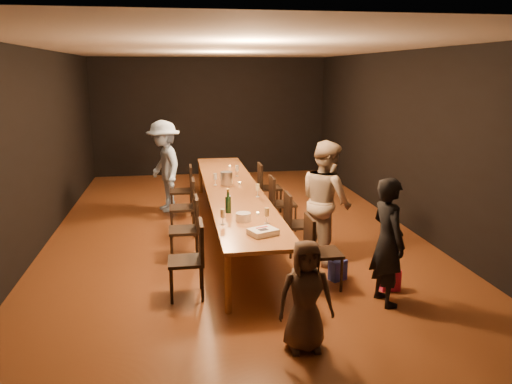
{
  "coord_description": "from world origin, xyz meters",
  "views": [
    {
      "loc": [
        -0.91,
        -8.03,
        2.65
      ],
      "look_at": [
        0.17,
        -1.32,
        1.0
      ],
      "focal_mm": 35.0,
      "sensor_mm": 36.0,
      "label": 1
    }
  ],
  "objects": [
    {
      "name": "ground",
      "position": [
        0.0,
        0.0,
        0.0
      ],
      "size": [
        10.0,
        10.0,
        0.0
      ],
      "primitive_type": "plane",
      "color": "#4D2313",
      "rests_on": "ground"
    },
    {
      "name": "room_shell",
      "position": [
        0.0,
        0.0,
        2.08
      ],
      "size": [
        6.04,
        10.04,
        3.02
      ],
      "color": "black",
      "rests_on": "ground"
    },
    {
      "name": "table",
      "position": [
        0.0,
        0.0,
        0.7
      ],
      "size": [
        0.9,
        6.0,
        0.75
      ],
      "color": "brown",
      "rests_on": "ground"
    },
    {
      "name": "chair_right_0",
      "position": [
        0.85,
        -2.4,
        0.47
      ],
      "size": [
        0.42,
        0.42,
        0.93
      ],
      "primitive_type": null,
      "rotation": [
        0.0,
        0.0,
        -1.57
      ],
      "color": "black",
      "rests_on": "ground"
    },
    {
      "name": "chair_right_1",
      "position": [
        0.85,
        -1.2,
        0.47
      ],
      "size": [
        0.42,
        0.42,
        0.93
      ],
      "primitive_type": null,
      "rotation": [
        0.0,
        0.0,
        -1.57
      ],
      "color": "black",
      "rests_on": "ground"
    },
    {
      "name": "chair_right_2",
      "position": [
        0.85,
        0.0,
        0.47
      ],
      "size": [
        0.42,
        0.42,
        0.93
      ],
      "primitive_type": null,
      "rotation": [
        0.0,
        0.0,
        -1.57
      ],
      "color": "black",
      "rests_on": "ground"
    },
    {
      "name": "chair_right_3",
      "position": [
        0.85,
        1.2,
        0.47
      ],
      "size": [
        0.42,
        0.42,
        0.93
      ],
      "primitive_type": null,
      "rotation": [
        0.0,
        0.0,
        -1.57
      ],
      "color": "black",
      "rests_on": "ground"
    },
    {
      "name": "chair_left_0",
      "position": [
        -0.85,
        -2.4,
        0.47
      ],
      "size": [
        0.42,
        0.42,
        0.93
      ],
      "primitive_type": null,
      "rotation": [
        0.0,
        0.0,
        1.57
      ],
      "color": "black",
      "rests_on": "ground"
    },
    {
      "name": "chair_left_1",
      "position": [
        -0.85,
        -1.2,
        0.47
      ],
      "size": [
        0.42,
        0.42,
        0.93
      ],
      "primitive_type": null,
      "rotation": [
        0.0,
        0.0,
        1.57
      ],
      "color": "black",
      "rests_on": "ground"
    },
    {
      "name": "chair_left_2",
      "position": [
        -0.85,
        0.0,
        0.47
      ],
      "size": [
        0.42,
        0.42,
        0.93
      ],
      "primitive_type": null,
      "rotation": [
        0.0,
        0.0,
        1.57
      ],
      "color": "black",
      "rests_on": "ground"
    },
    {
      "name": "chair_left_3",
      "position": [
        -0.85,
        1.2,
        0.47
      ],
      "size": [
        0.42,
        0.42,
        0.93
      ],
      "primitive_type": null,
      "rotation": [
        0.0,
        0.0,
        1.57
      ],
      "color": "black",
      "rests_on": "ground"
    },
    {
      "name": "woman_birthday",
      "position": [
        1.44,
        -2.93,
        0.75
      ],
      "size": [
        0.43,
        0.59,
        1.5
      ],
      "primitive_type": "imported",
      "rotation": [
        0.0,
        0.0,
        1.7
      ],
      "color": "black",
      "rests_on": "ground"
    },
    {
      "name": "woman_tan",
      "position": [
        1.15,
        -1.47,
        0.86
      ],
      "size": [
        0.84,
        0.97,
        1.73
      ],
      "primitive_type": "imported",
      "rotation": [
        0.0,
        0.0,
        1.82
      ],
      "color": "tan",
      "rests_on": "ground"
    },
    {
      "name": "man_blue",
      "position": [
        -1.15,
        1.53,
        0.88
      ],
      "size": [
        0.97,
        1.28,
        1.75
      ],
      "primitive_type": "imported",
      "rotation": [
        0.0,
        0.0,
        -1.25
      ],
      "color": "#9ABDEE",
      "rests_on": "ground"
    },
    {
      "name": "child",
      "position": [
        0.26,
        -3.76,
        0.56
      ],
      "size": [
        0.55,
        0.37,
        1.11
      ],
      "primitive_type": "imported",
      "rotation": [
        0.0,
        0.0,
        -0.02
      ],
      "color": "#453226",
      "rests_on": "ground"
    },
    {
      "name": "gift_bag_red",
      "position": [
        1.64,
        -2.63,
        0.14
      ],
      "size": [
        0.24,
        0.13,
        0.28
      ],
      "primitive_type": "cube",
      "rotation": [
        0.0,
        0.0,
        -0.02
      ],
      "color": "#DD2153",
      "rests_on": "ground"
    },
    {
      "name": "gift_bag_blue",
      "position": [
        1.1,
        -2.22,
        0.13
      ],
      "size": [
        0.25,
        0.22,
        0.27
      ],
      "primitive_type": "cube",
      "rotation": [
        0.0,
        0.0,
        0.42
      ],
      "color": "#283CAE",
      "rests_on": "ground"
    },
    {
      "name": "birthday_cake",
      "position": [
        0.07,
        -2.46,
        0.79
      ],
      "size": [
        0.39,
        0.35,
        0.08
      ],
      "rotation": [
        0.0,
        0.0,
        0.39
      ],
      "color": "white",
      "rests_on": "table"
    },
    {
      "name": "plate_stack",
      "position": [
        -0.08,
        -1.87,
        0.81
      ],
      "size": [
        0.2,
        0.2,
        0.11
      ],
      "primitive_type": "cylinder",
      "rotation": [
        0.0,
        0.0,
        -0.02
      ],
      "color": "white",
      "rests_on": "table"
    },
    {
      "name": "champagne_bottle",
      "position": [
        -0.24,
        -1.44,
        0.92
      ],
      "size": [
        0.09,
        0.09,
        0.34
      ],
      "primitive_type": null,
      "rotation": [
        0.0,
        0.0,
        0.18
      ],
      "color": "black",
      "rests_on": "table"
    },
    {
      "name": "ice_bucket",
      "position": [
        -0.08,
        0.3,
        0.86
      ],
      "size": [
        0.21,
        0.21,
        0.23
      ],
      "primitive_type": "cylinder",
      "rotation": [
        0.0,
        0.0,
        -0.05
      ],
      "color": "silver",
      "rests_on": "table"
    },
    {
      "name": "wineglass_0",
      "position": [
        -0.36,
        -1.98,
        0.85
      ],
      "size": [
        0.06,
        0.06,
        0.21
      ],
      "primitive_type": null,
      "color": "beige",
      "rests_on": "table"
    },
    {
      "name": "wineglass_1",
      "position": [
        0.2,
        -2.01,
        0.85
      ],
      "size": [
        0.06,
        0.06,
        0.21
      ],
      "primitive_type": null,
      "color": "beige",
      "rests_on": "table"
    },
    {
      "name": "wineglass_2",
      "position": [
        -0.21,
        -1.29,
        0.85
      ],
      "size": [
        0.06,
        0.06,
        0.21
      ],
      "primitive_type": null,
      "color": "silver",
      "rests_on": "table"
    },
    {
      "name": "wineglass_3",
      "position": [
        0.31,
        -0.62,
        0.85
      ],
      "size": [
        0.06,
        0.06,
        0.21
      ],
      "primitive_type": null,
      "color": "beige",
      "rests_on": "table"
    },
    {
      "name": "wineglass_4",
      "position": [
        -0.27,
        0.3,
        0.85
      ],
      "size": [
        0.06,
        0.06,
        0.21
      ],
      "primitive_type": null,
      "color": "silver",
      "rests_on": "table"
    },
    {
      "name": "wineglass_5",
      "position": [
        0.19,
        0.98,
        0.85
      ],
      "size": [
        0.06,
        0.06,
        0.21
      ],
      "primitive_type": null,
      "color": "silver",
      "rests_on": "table"
    },
    {
      "name": "tealight_near",
      "position": [
        0.15,
        -1.6,
        0.77
      ],
      "size": [
        0.05,
        0.05,
        0.03
      ],
      "primitive_type": "cylinder",
      "color": "#B2B7B2",
      "rests_on": "table"
    },
    {
      "name": "tealight_mid",
      "position": [
        0.15,
        0.32,
        0.77
      ],
      "size": [
        0.05,
        0.05,
        0.03
      ],
      "primitive_type": "cylinder",
      "color": "#B2B7B2",
      "rests_on": "table"
    },
    {
      "name": "tealight_far",
      "position": [
        0.15,
        1.88,
        0.77
      ],
      "size": [
        0.05,
        0.05,
        0.03
      ],
      "primitive_type": "cylinder",
      "color": "#B2B7B2",
      "rests_on": "table"
    }
  ]
}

